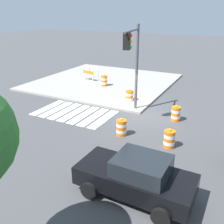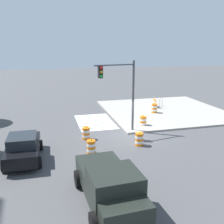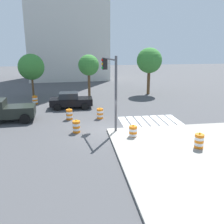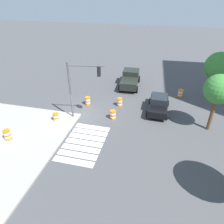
{
  "view_description": "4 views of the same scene",
  "coord_description": "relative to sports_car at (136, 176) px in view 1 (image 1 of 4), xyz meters",
  "views": [
    {
      "loc": [
        -5.55,
        14.79,
        6.44
      ],
      "look_at": [
        0.39,
        3.3,
        1.28
      ],
      "focal_mm": 41.16,
      "sensor_mm": 36.0,
      "label": 1
    },
    {
      "loc": [
        -18.01,
        5.94,
        6.75
      ],
      "look_at": [
        1.49,
        0.86,
        1.5
      ],
      "focal_mm": 41.23,
      "sensor_mm": 36.0,
      "label": 2
    },
    {
      "loc": [
        -2.35,
        -18.0,
        6.45
      ],
      "look_at": [
        0.75,
        2.25,
        0.83
      ],
      "focal_mm": 40.01,
      "sensor_mm": 36.0,
      "label": 3
    },
    {
      "loc": [
        16.46,
        7.27,
        11.12
      ],
      "look_at": [
        0.11,
        3.25,
        0.93
      ],
      "focal_mm": 33.12,
      "sensor_mm": 36.0,
      "label": 4
    }
  ],
  "objects": [
    {
      "name": "traffic_barrel_near_corner",
      "position": [
        0.45,
        -7.57,
        -0.36
      ],
      "size": [
        0.56,
        0.56,
        1.02
      ],
      "color": "orange",
      "rests_on": "ground"
    },
    {
      "name": "construction_barricade",
      "position": [
        10.21,
        -13.15,
        -0.09
      ],
      "size": [
        1.37,
        1.02,
        1.0
      ],
      "color": "silver",
      "rests_on": "sidewalk_corner"
    },
    {
      "name": "sidewalk_corner",
      "position": [
        8.76,
        -13.48,
        -0.74
      ],
      "size": [
        12.0,
        12.0,
        0.15
      ],
      "primitive_type": "cube",
      "color": "#9E998E",
      "rests_on": "ground"
    },
    {
      "name": "traffic_barrel_on_sidewalk",
      "position": [
        7.97,
        -11.99,
        -0.21
      ],
      "size": [
        0.56,
        0.56,
        1.02
      ],
      "color": "orange",
      "rests_on": "sidewalk_corner"
    },
    {
      "name": "traffic_light_pole",
      "position": [
        3.15,
        -6.96,
        3.1
      ],
      "size": [
        0.83,
        3.25,
        5.5
      ],
      "color": "#4C4C51",
      "rests_on": "sidewalk_corner"
    },
    {
      "name": "ground_plane",
      "position": [
        2.76,
        -7.48,
        -0.81
      ],
      "size": [
        120.0,
        120.0,
        0.0
      ],
      "primitive_type": "plane",
      "color": "#474749"
    },
    {
      "name": "traffic_barrel_far_curb",
      "position": [
        4.37,
        -9.38,
        -0.36
      ],
      "size": [
        0.56,
        0.56,
        1.02
      ],
      "color": "orange",
      "rests_on": "ground"
    },
    {
      "name": "traffic_barrel_median_far",
      "position": [
        2.58,
        -4.21,
        -0.36
      ],
      "size": [
        0.56,
        0.56,
        1.02
      ],
      "color": "orange",
      "rests_on": "ground"
    },
    {
      "name": "sports_car",
      "position": [
        0.0,
        0.0,
        0.0
      ],
      "size": [
        4.33,
        2.2,
        1.63
      ],
      "color": "black",
      "rests_on": "ground"
    },
    {
      "name": "traffic_barrel_crosswalk_end",
      "position": [
        -0.11,
        -4.11,
        -0.36
      ],
      "size": [
        0.56,
        0.56,
        1.02
      ],
      "color": "orange",
      "rests_on": "ground"
    },
    {
      "name": "crosswalk_stripes",
      "position": [
        6.76,
        -5.68,
        -0.8
      ],
      "size": [
        5.1,
        3.2,
        0.02
      ],
      "color": "silver",
      "rests_on": "ground"
    }
  ]
}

